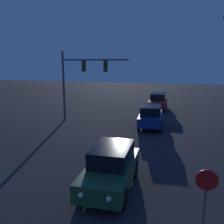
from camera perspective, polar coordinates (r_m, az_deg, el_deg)
The scene contains 5 objects.
car_near at distance 10.39m, azimuth -0.21°, elevation -12.44°, with size 1.88×4.35×1.75m.
car_mid at distance 19.89m, azimuth 8.83°, elevation -0.88°, with size 2.01×4.40×1.75m.
car_far at distance 27.50m, azimuth 10.46°, elevation 2.48°, with size 1.80×4.32×1.75m.
traffic_signal_mast at distance 21.33m, azimuth -7.36°, elevation 8.46°, with size 5.79×0.30×5.96m.
stop_sign at distance 7.74m, azimuth 20.64°, elevation -17.00°, with size 0.61×0.07×2.23m.
Camera 1 is at (4.00, -0.02, 5.12)m, focal length 40.00 mm.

